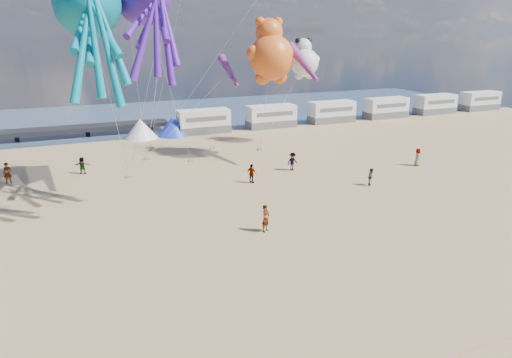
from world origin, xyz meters
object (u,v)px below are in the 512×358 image
(kite_octopus_teal, at_px, (87,4))
(beachgoer_1, at_px, (371,177))
(standing_person, at_px, (266,218))
(beachgoer_5, at_px, (8,173))
(motorhome_3, at_px, (386,108))
(windsock_mid, at_px, (303,63))
(kite_teddy_orange, at_px, (271,58))
(motorhome_2, at_px, (332,112))
(beachgoer_4, at_px, (82,165))
(motorhome_4, at_px, (435,104))
(tent_blue, at_px, (173,126))
(kite_panda, at_px, (305,63))
(beachgoer_2, at_px, (292,162))
(windsock_right, at_px, (229,72))
(windsock_left, at_px, (161,22))
(motorhome_5, at_px, (480,101))
(sandbag_e, at_px, (147,159))
(sandbag_b, at_px, (191,160))
(beachgoer_3, at_px, (252,174))
(motorhome_1, at_px, (271,116))
(tent_white, at_px, (141,128))
(sandbag_a, at_px, (129,177))
(motorhome_0, at_px, (204,121))
(sandbag_c, at_px, (260,149))
(beachgoer_0, at_px, (418,157))
(sandbag_d, at_px, (212,148))

(kite_octopus_teal, bearing_deg, beachgoer_1, -19.59)
(standing_person, relative_size, beachgoer_5, 1.01)
(standing_person, xyz_separation_m, beachgoer_5, (-16.61, 17.57, -0.01))
(motorhome_3, relative_size, windsock_mid, 1.01)
(kite_teddy_orange, bearing_deg, motorhome_2, 47.80)
(beachgoer_4, relative_size, windsock_mid, 0.24)
(motorhome_2, bearing_deg, motorhome_4, 0.00)
(tent_blue, height_order, standing_person, tent_blue)
(beachgoer_4, height_order, kite_panda, kite_panda)
(motorhome_2, distance_m, beachgoer_2, 25.02)
(motorhome_2, xyz_separation_m, windsock_right, (-19.59, -12.17, 7.21))
(beachgoer_1, relative_size, windsock_left, 0.19)
(motorhome_5, height_order, sandbag_e, motorhome_5)
(sandbag_b, bearing_deg, beachgoer_4, -178.19)
(standing_person, bearing_deg, kite_panda, 21.67)
(beachgoer_1, distance_m, beachgoer_4, 26.01)
(kite_panda, bearing_deg, beachgoer_3, -148.46)
(motorhome_3, height_order, windsock_right, windsock_right)
(motorhome_2, distance_m, standing_person, 38.99)
(motorhome_1, bearing_deg, sandbag_e, -150.97)
(tent_white, bearing_deg, sandbag_a, -102.55)
(motorhome_0, distance_m, sandbag_c, 11.58)
(beachgoer_0, distance_m, sandbag_c, 16.51)
(motorhome_0, bearing_deg, sandbag_e, -131.25)
(motorhome_4, xyz_separation_m, kite_octopus_teal, (-51.77, -20.40, 12.84))
(sandbag_c, bearing_deg, motorhome_0, 106.02)
(motorhome_3, relative_size, standing_person, 3.58)
(beachgoer_0, distance_m, sandbag_a, 27.43)
(beachgoer_2, distance_m, windsock_right, 11.20)
(sandbag_c, xyz_separation_m, windsock_left, (-11.69, -8.49, 13.09))
(beachgoer_4, height_order, sandbag_e, beachgoer_4)
(motorhome_5, relative_size, kite_teddy_orange, 0.88)
(motorhome_3, height_order, sandbag_e, motorhome_3)
(tent_white, bearing_deg, motorhome_2, 0.00)
(sandbag_c, bearing_deg, kite_teddy_orange, -91.77)
(beachgoer_0, height_order, kite_octopus_teal, kite_octopus_teal)
(beachgoer_5, height_order, kite_octopus_teal, kite_octopus_teal)
(motorhome_5, xyz_separation_m, sandbag_b, (-52.49, -12.54, -1.39))
(sandbag_e, bearing_deg, beachgoer_1, -43.41)
(motorhome_4, height_order, sandbag_a, motorhome_4)
(beachgoer_0, bearing_deg, sandbag_d, 76.89)
(beachgoer_0, height_order, kite_teddy_orange, kite_teddy_orange)
(beachgoer_2, height_order, windsock_right, windsock_right)
(kite_octopus_teal, bearing_deg, sandbag_c, 23.47)
(windsock_right, bearing_deg, beachgoer_0, -34.42)
(motorhome_5, distance_m, sandbag_a, 61.09)
(motorhome_5, xyz_separation_m, kite_teddy_orange, (-44.43, -14.20, 8.59))
(beachgoer_1, distance_m, windsock_right, 17.60)
(beachgoer_1, xyz_separation_m, windsock_left, (-15.84, 6.19, 12.46))
(tent_blue, bearing_deg, sandbag_a, -115.49)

